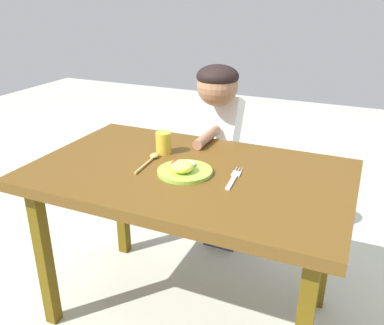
{
  "coord_description": "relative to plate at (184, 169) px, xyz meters",
  "views": [
    {
      "loc": [
        0.59,
        -1.3,
        1.33
      ],
      "look_at": [
        0.0,
        0.03,
        0.72
      ],
      "focal_mm": 38.32,
      "sensor_mm": 36.0,
      "label": 1
    }
  ],
  "objects": [
    {
      "name": "ground_plane",
      "position": [
        0.0,
        0.04,
        -0.71
      ],
      "size": [
        8.0,
        8.0,
        0.0
      ],
      "primitive_type": "plane",
      "color": "beige"
    },
    {
      "name": "dining_table",
      "position": [
        0.0,
        0.04,
        -0.09
      ],
      "size": [
        1.21,
        0.75,
        0.7
      ],
      "color": "#5A3B14",
      "rests_on": "ground_plane"
    },
    {
      "name": "plate",
      "position": [
        0.0,
        0.0,
        0.0
      ],
      "size": [
        0.21,
        0.21,
        0.06
      ],
      "color": "#90BE41",
      "rests_on": "dining_table"
    },
    {
      "name": "fork",
      "position": [
        0.18,
        0.03,
        -0.01
      ],
      "size": [
        0.04,
        0.19,
        0.01
      ],
      "rotation": [
        0.0,
        0.0,
        1.66
      ],
      "color": "silver",
      "rests_on": "dining_table"
    },
    {
      "name": "spoon",
      "position": [
        -0.17,
        0.06,
        -0.01
      ],
      "size": [
        0.04,
        0.2,
        0.02
      ],
      "rotation": [
        0.0,
        0.0,
        1.65
      ],
      "color": "tan",
      "rests_on": "dining_table"
    },
    {
      "name": "drinking_cup",
      "position": [
        -0.17,
        0.15,
        0.03
      ],
      "size": [
        0.06,
        0.06,
        0.09
      ],
      "primitive_type": "cylinder",
      "color": "gold",
      "rests_on": "dining_table"
    },
    {
      "name": "person",
      "position": [
        -0.05,
        0.54,
        -0.1
      ],
      "size": [
        0.19,
        0.43,
        1.02
      ],
      "rotation": [
        0.0,
        0.0,
        3.14
      ],
      "color": "#323A59",
      "rests_on": "ground_plane"
    }
  ]
}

